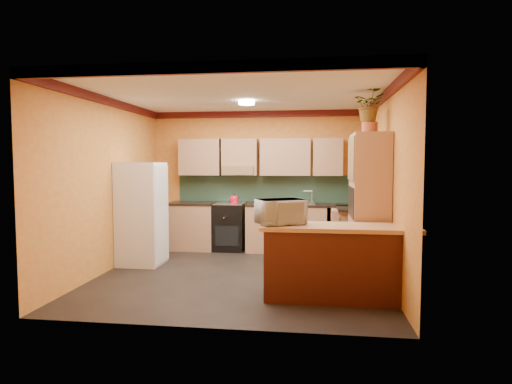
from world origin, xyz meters
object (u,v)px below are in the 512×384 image
(base_cabinets_back, at_px, (262,228))
(microwave, at_px, (280,212))
(fridge, at_px, (142,214))
(breakfast_bar, at_px, (338,265))
(pantry, at_px, (369,209))
(stove, at_px, (230,227))

(base_cabinets_back, distance_m, microwave, 2.92)
(fridge, relative_size, breakfast_bar, 0.94)
(base_cabinets_back, height_order, fridge, fridge)
(base_cabinets_back, bearing_deg, pantry, -48.29)
(stove, bearing_deg, base_cabinets_back, 0.00)
(base_cabinets_back, relative_size, pantry, 1.74)
(pantry, height_order, breakfast_bar, pantry)
(pantry, relative_size, microwave, 3.74)
(breakfast_bar, xyz_separation_m, microwave, (-0.72, 0.00, 0.65))
(microwave, bearing_deg, stove, 83.81)
(breakfast_bar, height_order, microwave, microwave)
(breakfast_bar, bearing_deg, pantry, 61.07)
(base_cabinets_back, xyz_separation_m, microwave, (0.56, -2.79, 0.65))
(stove, height_order, breakfast_bar, stove)
(base_cabinets_back, bearing_deg, fridge, -144.44)
(stove, xyz_separation_m, microwave, (1.19, -2.79, 0.63))
(base_cabinets_back, bearing_deg, microwave, -78.59)
(breakfast_bar, bearing_deg, fridge, 155.07)
(fridge, height_order, pantry, pantry)
(stove, xyz_separation_m, fridge, (-1.23, -1.33, 0.39))
(stove, distance_m, microwave, 3.10)
(stove, distance_m, breakfast_bar, 3.38)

